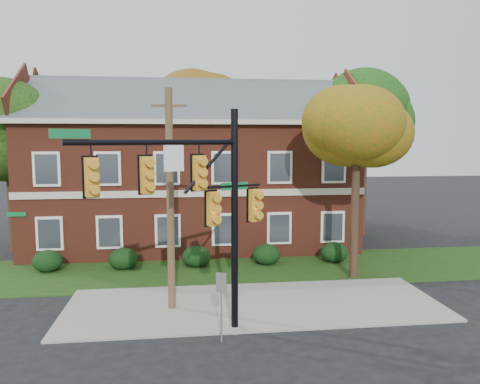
{
  "coord_description": "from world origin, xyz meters",
  "views": [
    {
      "loc": [
        -2.64,
        -15.82,
        6.22
      ],
      "look_at": [
        -0.3,
        3.0,
        4.1
      ],
      "focal_mm": 35.0,
      "sensor_mm": 36.0,
      "label": 1
    }
  ],
  "objects": [
    {
      "name": "hedge_far_left",
      "position": [
        -9.0,
        6.7,
        0.53
      ],
      "size": [
        1.4,
        1.26,
        1.05
      ],
      "primitive_type": "ellipsoid",
      "color": "black",
      "rests_on": "ground"
    },
    {
      "name": "sidewalk",
      "position": [
        0.0,
        1.0,
        0.04
      ],
      "size": [
        14.0,
        5.0,
        0.08
      ],
      "primitive_type": "cube",
      "color": "gray",
      "rests_on": "ground"
    },
    {
      "name": "tree_right_rear",
      "position": [
        9.31,
        12.81,
        8.12
      ],
      "size": [
        6.3,
        5.95,
        10.62
      ],
      "color": "black",
      "rests_on": "ground"
    },
    {
      "name": "hedge_far_right",
      "position": [
        5.0,
        6.7,
        0.53
      ],
      "size": [
        1.4,
        1.26,
        1.05
      ],
      "primitive_type": "ellipsoid",
      "color": "black",
      "rests_on": "ground"
    },
    {
      "name": "grass_strip",
      "position": [
        0.0,
        6.0,
        0.02
      ],
      "size": [
        30.0,
        6.0,
        0.04
      ],
      "primitive_type": "cube",
      "color": "#193811",
      "rests_on": "ground"
    },
    {
      "name": "ground",
      "position": [
        0.0,
        0.0,
        0.0
      ],
      "size": [
        120.0,
        120.0,
        0.0
      ],
      "primitive_type": "plane",
      "color": "black",
      "rests_on": "ground"
    },
    {
      "name": "hedge_left",
      "position": [
        -5.5,
        6.7,
        0.53
      ],
      "size": [
        1.4,
        1.26,
        1.05
      ],
      "primitive_type": "ellipsoid",
      "color": "black",
      "rests_on": "ground"
    },
    {
      "name": "sign_post",
      "position": [
        -1.5,
        -2.0,
        1.49
      ],
      "size": [
        0.32,
        0.13,
        2.19
      ],
      "rotation": [
        0.0,
        0.0,
        -0.28
      ],
      "color": "slate",
      "rests_on": "ground"
    },
    {
      "name": "tree_far_rear",
      "position": [
        -0.66,
        19.79,
        8.84
      ],
      "size": [
        6.84,
        6.46,
        11.52
      ],
      "color": "black",
      "rests_on": "ground"
    },
    {
      "name": "apartment_building",
      "position": [
        -2.0,
        11.95,
        4.99
      ],
      "size": [
        18.8,
        8.8,
        9.74
      ],
      "color": "maroon",
      "rests_on": "ground"
    },
    {
      "name": "tree_near_right",
      "position": [
        5.22,
        3.87,
        6.67
      ],
      "size": [
        4.5,
        4.25,
        8.58
      ],
      "color": "black",
      "rests_on": "ground"
    },
    {
      "name": "hedge_right",
      "position": [
        1.5,
        6.7,
        0.53
      ],
      "size": [
        1.4,
        1.26,
        1.05
      ],
      "primitive_type": "ellipsoid",
      "color": "black",
      "rests_on": "ground"
    },
    {
      "name": "utility_pole",
      "position": [
        -3.07,
        0.99,
        4.08
      ],
      "size": [
        1.25,
        0.31,
        8.04
      ],
      "rotation": [
        0.0,
        0.0,
        -0.18
      ],
      "color": "#513A26",
      "rests_on": "ground"
    },
    {
      "name": "hedge_center",
      "position": [
        -2.0,
        6.7,
        0.53
      ],
      "size": [
        1.4,
        1.26,
        1.05
      ],
      "primitive_type": "ellipsoid",
      "color": "black",
      "rests_on": "ground"
    },
    {
      "name": "tree_left_rear",
      "position": [
        -11.73,
        10.84,
        6.68
      ],
      "size": [
        5.4,
        5.1,
        8.88
      ],
      "color": "black",
      "rests_on": "ground"
    },
    {
      "name": "traffic_signal",
      "position": [
        -2.18,
        -1.76,
        4.45
      ],
      "size": [
        5.95,
        2.77,
        7.18
      ],
      "rotation": [
        0.0,
        0.0,
        0.42
      ],
      "color": "gray",
      "rests_on": "ground"
    }
  ]
}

